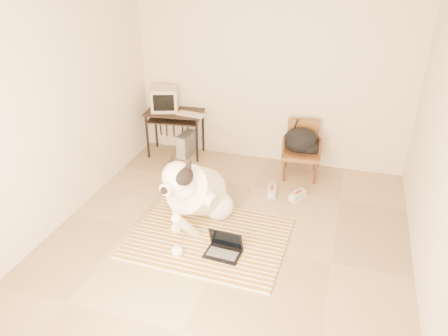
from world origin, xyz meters
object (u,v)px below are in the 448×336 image
at_px(crt_monitor, 165,99).
at_px(pc_tower, 187,145).
at_px(backpack, 302,142).
at_px(rattan_chair, 301,149).
at_px(dog, 196,193).
at_px(laptop, 224,248).
at_px(computer_desk, 174,118).

xyz_separation_m(crt_monitor, pc_tower, (0.33, -0.02, -0.71)).
distance_m(pc_tower, backpack, 1.84).
distance_m(pc_tower, rattan_chair, 1.81).
distance_m(dog, backpack, 1.88).
distance_m(rattan_chair, backpack, 0.14).
bearing_deg(rattan_chair, laptop, -103.86).
distance_m(dog, pc_tower, 1.90).
height_order(dog, crt_monitor, crt_monitor).
height_order(computer_desk, pc_tower, computer_desk).
bearing_deg(dog, backpack, 57.68).
bearing_deg(laptop, pc_tower, 120.42).
xyz_separation_m(pc_tower, backpack, (1.80, -0.12, 0.34)).
relative_size(crt_monitor, rattan_chair, 0.62).
bearing_deg(rattan_chair, crt_monitor, 177.16).
relative_size(crt_monitor, pc_tower, 1.20).
xyz_separation_m(computer_desk, crt_monitor, (-0.16, 0.03, 0.28)).
height_order(computer_desk, crt_monitor, crt_monitor).
relative_size(laptop, crt_monitor, 0.81).
bearing_deg(backpack, computer_desk, 177.01).
xyz_separation_m(computer_desk, pc_tower, (0.17, 0.02, -0.43)).
height_order(laptop, backpack, backpack).
xyz_separation_m(crt_monitor, backpack, (2.13, -0.14, -0.37)).
xyz_separation_m(laptop, backpack, (0.52, 2.05, 0.44)).
bearing_deg(laptop, backpack, 75.74).
bearing_deg(pc_tower, laptop, -59.58).
bearing_deg(crt_monitor, laptop, -53.75).
relative_size(laptop, backpack, 0.75).
distance_m(crt_monitor, pc_tower, 0.78).
height_order(dog, computer_desk, dog).
relative_size(laptop, rattan_chair, 0.50).
distance_m(dog, laptop, 0.75).
distance_m(laptop, pc_tower, 2.52).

